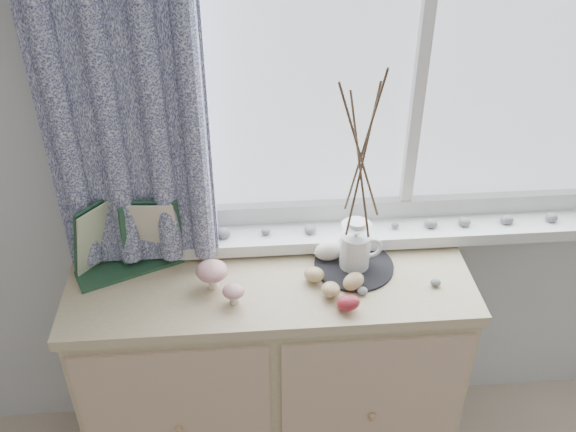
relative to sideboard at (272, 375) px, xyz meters
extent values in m
cube|color=silver|center=(0.15, 0.25, 0.87)|extent=(4.00, 0.04, 2.60)
cube|color=silver|center=(0.45, 0.17, 0.45)|extent=(1.45, 0.16, 0.04)
cube|color=tan|center=(0.00, 0.01, -0.02)|extent=(1.17, 0.43, 0.81)
cube|color=tan|center=(0.00, 0.01, 0.41)|extent=(1.20, 0.45, 0.03)
cube|color=tan|center=(0.29, -0.22, -0.02)|extent=(0.55, 0.01, 0.75)
cylinder|color=silver|center=(-0.17, -0.03, 0.45)|extent=(0.03, 0.03, 0.06)
ellipsoid|color=#8F0804|center=(-0.17, -0.03, 0.48)|extent=(0.09, 0.09, 0.05)
cylinder|color=silver|center=(-0.11, -0.10, 0.44)|extent=(0.03, 0.03, 0.04)
ellipsoid|color=#8F0804|center=(-0.11, -0.10, 0.47)|extent=(0.06, 0.06, 0.03)
ellipsoid|color=tan|center=(0.17, -0.10, 0.45)|extent=(0.05, 0.04, 0.07)
ellipsoid|color=tan|center=(0.13, -0.03, 0.45)|extent=(0.05, 0.04, 0.07)
ellipsoid|color=maroon|center=(0.21, -0.16, 0.45)|extent=(0.05, 0.04, 0.07)
ellipsoid|color=tan|center=(0.24, -0.07, 0.45)|extent=(0.05, 0.04, 0.07)
cylinder|color=black|center=(0.26, 0.03, 0.43)|extent=(0.24, 0.24, 0.01)
cylinder|color=silver|center=(0.26, 0.03, 0.49)|extent=(0.10, 0.10, 0.11)
cone|color=silver|center=(0.26, 0.03, 0.56)|extent=(0.09, 0.09, 0.04)
cylinder|color=silver|center=(0.26, 0.03, 0.58)|extent=(0.06, 0.06, 0.03)
torus|color=silver|center=(0.31, 0.03, 0.49)|extent=(0.07, 0.02, 0.07)
ellipsoid|color=gray|center=(0.26, -0.09, 0.44)|extent=(0.03, 0.03, 0.02)
ellipsoid|color=gray|center=(0.30, 0.07, 0.44)|extent=(0.03, 0.03, 0.02)
ellipsoid|color=gray|center=(0.48, -0.07, 0.44)|extent=(0.03, 0.03, 0.02)
ellipsoid|color=gray|center=(0.18, 0.11, 0.44)|extent=(0.03, 0.03, 0.02)
camera|label=1|loc=(-0.06, -1.46, 1.66)|focal=40.00mm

